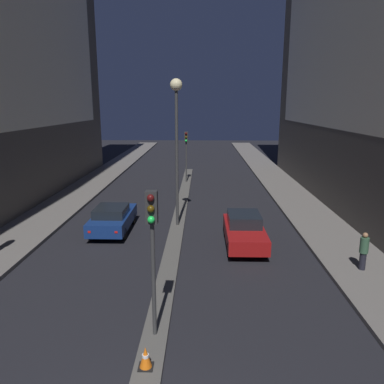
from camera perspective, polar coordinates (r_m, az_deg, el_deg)
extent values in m
cube|color=#56544F|center=(23.32, -1.85, -3.31)|extent=(0.76, 32.11, 0.11)
cylinder|color=#383838|center=(10.97, -5.88, -13.24)|extent=(0.12, 0.12, 3.42)
cube|color=#2D2D2D|center=(10.19, -6.16, -2.30)|extent=(0.32, 0.28, 0.90)
sphere|color=#4C0F0F|center=(9.94, -6.34, -0.91)|extent=(0.20, 0.20, 0.20)
sphere|color=#4C380A|center=(10.02, -6.30, -2.58)|extent=(0.20, 0.20, 0.20)
sphere|color=#1EEA4C|center=(10.10, -6.25, -4.22)|extent=(0.20, 0.20, 0.20)
cylinder|color=#383838|center=(32.31, -0.88, 4.56)|extent=(0.12, 0.12, 3.42)
cube|color=#2D2D2D|center=(32.05, -0.89, 8.38)|extent=(0.32, 0.28, 0.90)
sphere|color=#4C0F0F|center=(31.85, -0.91, 8.89)|extent=(0.20, 0.20, 0.20)
sphere|color=#4C380A|center=(31.87, -0.91, 8.35)|extent=(0.20, 0.20, 0.20)
sphere|color=#1EEA4C|center=(31.90, -0.91, 7.82)|extent=(0.20, 0.20, 0.20)
cylinder|color=#383838|center=(20.22, -2.32, 4.98)|extent=(0.16, 0.16, 7.37)
sphere|color=#F9EAB2|center=(20.03, -2.43, 16.03)|extent=(0.64, 0.64, 0.64)
cube|color=black|center=(10.67, -7.05, -24.91)|extent=(0.39, 0.39, 0.03)
cone|color=orange|center=(10.49, -7.09, -23.64)|extent=(0.32, 0.32, 0.56)
cylinder|color=white|center=(10.47, -7.10, -23.52)|extent=(0.18, 0.18, 0.08)
cube|color=navy|center=(20.61, -11.95, -4.12)|extent=(1.87, 4.26, 0.67)
cube|color=black|center=(20.15, -12.23, -2.86)|extent=(1.59, 1.91, 0.46)
cube|color=red|center=(18.82, -15.38, -5.89)|extent=(0.14, 0.04, 0.10)
cube|color=red|center=(18.48, -11.48, -6.02)|extent=(0.14, 0.04, 0.10)
cylinder|color=black|center=(22.12, -13.21, -3.88)|extent=(0.22, 0.64, 0.64)
cylinder|color=black|center=(21.76, -9.00, -3.97)|extent=(0.22, 0.64, 0.64)
cylinder|color=black|center=(19.71, -15.12, -6.12)|extent=(0.22, 0.64, 0.64)
cylinder|color=black|center=(19.31, -10.41, -6.28)|extent=(0.22, 0.64, 0.64)
cube|color=maroon|center=(18.27, 7.98, -6.21)|extent=(1.80, 4.28, 0.67)
cube|color=black|center=(18.38, 7.93, -4.09)|extent=(1.53, 1.92, 0.55)
cube|color=red|center=(20.22, 5.54, -4.12)|extent=(0.14, 0.04, 0.10)
cube|color=red|center=(20.35, 9.10, -4.11)|extent=(0.14, 0.04, 0.10)
cylinder|color=black|center=(19.56, 5.21, -5.85)|extent=(0.22, 0.64, 0.64)
cylinder|color=black|center=(19.72, 9.83, -5.83)|extent=(0.22, 0.64, 0.64)
cylinder|color=black|center=(17.08, 5.76, -8.76)|extent=(0.22, 0.64, 0.64)
cylinder|color=black|center=(17.27, 11.07, -8.70)|extent=(0.22, 0.64, 0.64)
cylinder|color=black|center=(16.81, 24.55, -9.54)|extent=(0.26, 0.26, 0.72)
cylinder|color=#33563D|center=(16.57, 24.77, -7.37)|extent=(0.34, 0.34, 0.64)
sphere|color=#9E704C|center=(16.44, 24.91, -5.99)|extent=(0.21, 0.21, 0.21)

